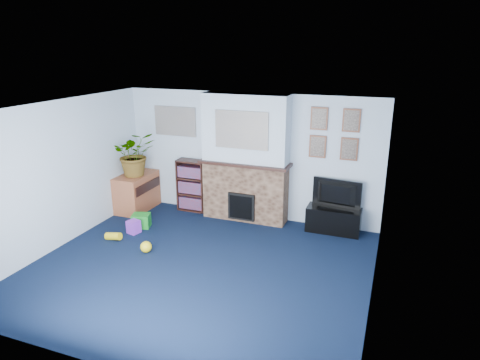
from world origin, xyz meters
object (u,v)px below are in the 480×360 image
at_px(tv_stand, 333,220).
at_px(television, 335,195).
at_px(sideboard, 137,193).
at_px(bookshelf, 192,186).

relative_size(tv_stand, television, 1.09).
bearing_deg(sideboard, television, 4.36).
bearing_deg(sideboard, tv_stand, 4.07).
xyz_separation_m(tv_stand, television, (0.00, 0.02, 0.48)).
distance_m(tv_stand, bookshelf, 2.87).
bearing_deg(bookshelf, tv_stand, -1.54).
relative_size(tv_stand, sideboard, 1.00).
distance_m(television, bookshelf, 2.86).
height_order(tv_stand, bookshelf, bookshelf).
bearing_deg(sideboard, bookshelf, 18.27).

